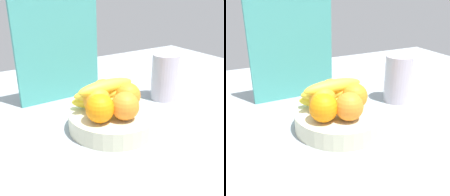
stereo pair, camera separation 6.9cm
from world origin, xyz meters
The scene contains 10 objects.
ground_plane centered at (0.00, 0.00, -1.50)cm, with size 180.00×140.00×3.00cm, color gray.
fruit_bowl centered at (-0.41, 0.14, 2.41)cm, with size 24.50×24.50×4.83cm, color beige.
orange_front_left centered at (0.01, -5.26, 8.46)cm, with size 7.27×7.27×7.27cm, color orange.
orange_front_right centered at (4.53, -0.03, 8.46)cm, with size 7.27×7.27×7.27cm, color orange.
orange_center centered at (0.56, 5.98, 8.46)cm, with size 7.27×7.27×7.27cm, color orange.
orange_back_left centered at (-3.97, 2.13, 8.46)cm, with size 7.27×7.27×7.27cm, color orange.
orange_back_right centered at (-6.02, -3.07, 8.46)cm, with size 7.27×7.27×7.27cm, color orange.
banana_bunch centered at (-0.93, 3.07, 9.03)cm, with size 17.86×11.92×8.40cm.
cutting_board centered at (-3.90, 26.94, 18.00)cm, with size 28.00×1.80×36.00cm, color teal.
thermos_tumbler centered at (25.71, 8.02, 7.74)cm, with size 8.82×8.82×15.48cm, color #BFB4C3.
Camera 2 is at (-29.92, -58.70, 36.87)cm, focal length 43.34 mm.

